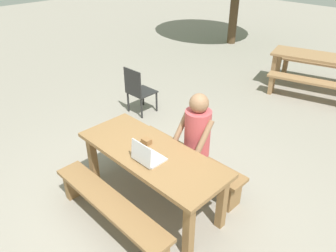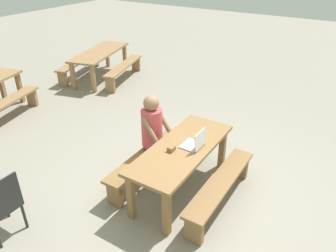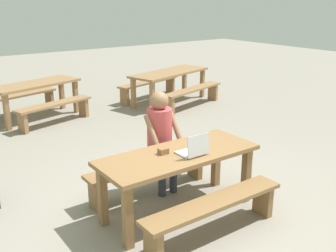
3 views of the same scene
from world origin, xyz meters
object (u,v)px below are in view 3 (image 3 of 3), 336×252
(person_seated, at_px, (161,134))
(picnic_table_mid, at_px, (35,89))
(picnic_table_rear, at_px, (170,76))
(laptop, at_px, (194,150))
(small_pouch, at_px, (163,151))
(picnic_table_front, at_px, (179,162))

(person_seated, relative_size, picnic_table_mid, 0.68)
(picnic_table_rear, bearing_deg, laptop, -138.19)
(picnic_table_mid, bearing_deg, laptop, -102.80)
(small_pouch, relative_size, picnic_table_mid, 0.06)
(picnic_table_rear, bearing_deg, picnic_table_mid, 154.68)
(picnic_table_mid, height_order, picnic_table_rear, picnic_table_mid)
(person_seated, xyz_separation_m, picnic_table_mid, (-0.24, 4.21, -0.14))
(picnic_table_front, height_order, laptop, laptop)
(laptop, height_order, picnic_table_rear, laptop)
(person_seated, bearing_deg, small_pouch, -122.27)
(laptop, xyz_separation_m, small_pouch, (-0.26, 0.23, -0.03))
(person_seated, relative_size, picnic_table_rear, 0.59)
(person_seated, bearing_deg, picnic_table_rear, 52.49)
(person_seated, distance_m, picnic_table_mid, 4.22)
(picnic_table_mid, distance_m, picnic_table_rear, 3.10)
(laptop, xyz_separation_m, picnic_table_rear, (2.87, 4.40, -0.17))
(laptop, distance_m, person_seated, 0.75)
(laptop, xyz_separation_m, person_seated, (0.07, 0.74, -0.04))
(picnic_table_front, height_order, picnic_table_rear, picnic_table_rear)
(picnic_table_front, xyz_separation_m, picnic_table_rear, (2.98, 4.25, 0.01))
(small_pouch, distance_m, person_seated, 0.61)
(picnic_table_mid, bearing_deg, picnic_table_front, -103.95)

